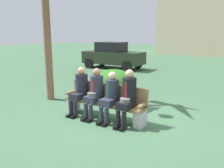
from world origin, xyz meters
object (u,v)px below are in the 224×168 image
object	(u,v)px
park_bench	(105,102)
seated_man_centerright	(110,94)
shrub_near_bench	(114,83)
seated_man_rightmost	(127,95)
seated_man_leftmost	(80,88)
parked_car_near	(113,55)
shrub_mid_lawn	(91,92)
seated_man_centerleft	(95,91)

from	to	relation	value
park_bench	seated_man_centerright	bearing A→B (deg)	-27.55
park_bench	shrub_near_bench	size ratio (longest dim) A/B	1.50
seated_man_rightmost	shrub_near_bench	xyz separation A→B (m)	(-1.72, 2.11, -0.27)
seated_man_leftmost	parked_car_near	distance (m)	8.81
seated_man_centerright	parked_car_near	xyz separation A→B (m)	(-4.98, 7.86, 0.13)
seated_man_rightmost	shrub_mid_lawn	xyz separation A→B (m)	(-2.05, 1.19, -0.47)
seated_man_leftmost	shrub_mid_lawn	bearing A→B (deg)	115.28
seated_man_leftmost	seated_man_rightmost	xyz separation A→B (m)	(1.49, -0.00, 0.02)
shrub_near_bench	seated_man_centerright	bearing A→B (deg)	-59.80
park_bench	shrub_near_bench	bearing A→B (deg)	116.19
shrub_mid_lawn	park_bench	bearing A→B (deg)	-38.90
seated_man_leftmost	parked_car_near	bearing A→B (deg)	116.85
park_bench	parked_car_near	distance (m)	9.07
seated_man_leftmost	seated_man_centerright	distance (m)	1.00
seated_man_centerleft	shrub_mid_lawn	bearing A→B (deg)	132.15
park_bench	parked_car_near	xyz separation A→B (m)	(-4.73, 7.73, 0.40)
seated_man_centerright	shrub_mid_lawn	bearing A→B (deg)	142.76
shrub_mid_lawn	parked_car_near	distance (m)	7.52
seated_man_leftmost	shrub_near_bench	bearing A→B (deg)	96.10
seated_man_leftmost	park_bench	bearing A→B (deg)	9.79
park_bench	seated_man_leftmost	distance (m)	0.81
seated_man_centerleft	seated_man_centerright	size ratio (longest dim) A/B	1.04
park_bench	shrub_near_bench	xyz separation A→B (m)	(-0.97, 1.98, 0.05)
seated_man_centerright	park_bench	bearing A→B (deg)	152.45
seated_man_leftmost	shrub_near_bench	world-z (taller)	seated_man_leftmost
seated_man_centerright	shrub_mid_lawn	world-z (taller)	seated_man_centerright
seated_man_centerleft	parked_car_near	xyz separation A→B (m)	(-4.50, 7.86, 0.11)
park_bench	shrub_mid_lawn	size ratio (longest dim) A/B	2.54
seated_man_rightmost	shrub_mid_lawn	distance (m)	2.41
seated_man_rightmost	parked_car_near	bearing A→B (deg)	124.84
seated_man_leftmost	seated_man_rightmost	size ratio (longest dim) A/B	0.96
shrub_mid_lawn	seated_man_centerright	bearing A→B (deg)	-37.24
seated_man_centerright	seated_man_centerleft	bearing A→B (deg)	-179.94
seated_man_centerright	seated_man_rightmost	world-z (taller)	seated_man_rightmost
park_bench	seated_man_leftmost	bearing A→B (deg)	-170.21
shrub_mid_lawn	seated_man_rightmost	bearing A→B (deg)	-30.02
park_bench	seated_man_rightmost	world-z (taller)	seated_man_rightmost
shrub_near_bench	shrub_mid_lawn	size ratio (longest dim) A/B	1.69
seated_man_centerleft	seated_man_rightmost	size ratio (longest dim) A/B	0.97
park_bench	seated_man_centerleft	world-z (taller)	seated_man_centerleft
seated_man_centerleft	shrub_mid_lawn	xyz separation A→B (m)	(-1.08, 1.19, -0.44)
park_bench	seated_man_leftmost	world-z (taller)	seated_man_leftmost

